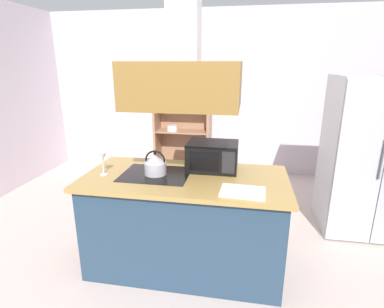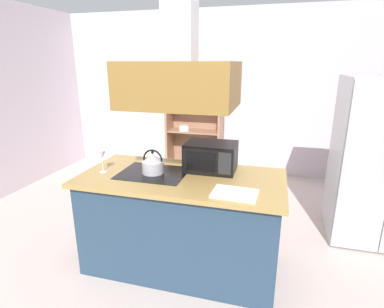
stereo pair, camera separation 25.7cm
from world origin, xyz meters
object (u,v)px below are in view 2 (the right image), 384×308
refrigerator (381,162)px  kettle (153,163)px  dish_cabinet (195,126)px  microwave (211,157)px  cutting_board (235,193)px  wine_glass_on_counter (102,156)px

refrigerator → kettle: refrigerator is taller
dish_cabinet → microwave: bearing=-71.8°
kettle → cutting_board: bearing=-19.3°
refrigerator → wine_glass_on_counter: (-2.58, -1.12, 0.18)m
cutting_board → microwave: size_ratio=0.74×
kettle → refrigerator: bearing=25.6°
wine_glass_on_counter → cutting_board: bearing=-8.2°
refrigerator → dish_cabinet: size_ratio=0.95×
refrigerator → microwave: (-1.65, -0.80, 0.16)m
kettle → wine_glass_on_counter: (-0.45, -0.09, 0.06)m
wine_glass_on_counter → microwave: bearing=18.6°
dish_cabinet → cutting_board: 3.04m
wine_glass_on_counter → kettle: bearing=11.8°
refrigerator → dish_cabinet: dish_cabinet is taller
kettle → microwave: microwave is taller
microwave → wine_glass_on_counter: 0.99m
microwave → wine_glass_on_counter: microwave is taller
refrigerator → cutting_board: (-1.36, -1.29, 0.04)m
cutting_board → wine_glass_on_counter: 1.25m
dish_cabinet → cutting_board: dish_cabinet is taller
microwave → dish_cabinet: bearing=108.2°
dish_cabinet → wine_glass_on_counter: (-0.16, -2.67, 0.24)m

